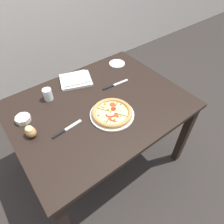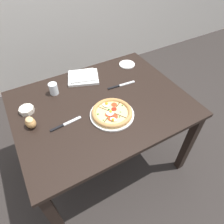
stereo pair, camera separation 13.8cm
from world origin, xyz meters
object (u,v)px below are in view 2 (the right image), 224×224
at_px(napkin_folded, 83,77).
at_px(water_glass, 54,89).
at_px(pizza, 112,113).
at_px(ramekin_bowl, 27,110).
at_px(side_saucer, 127,64).
at_px(knife_spare, 121,85).
at_px(bread_piece_near, 30,122).
at_px(knife_main, 66,124).
at_px(dining_table, 102,112).

bearing_deg(napkin_folded, water_glass, -165.73).
relative_size(pizza, ramekin_bowl, 2.94).
bearing_deg(side_saucer, knife_spare, -131.16).
bearing_deg(water_glass, bread_piece_near, -132.93).
relative_size(napkin_folded, water_glass, 3.42).
bearing_deg(pizza, ramekin_bowl, 147.54).
relative_size(napkin_folded, side_saucer, 2.15).
bearing_deg(napkin_folded, bread_piece_near, -147.57).
relative_size(knife_main, side_saucer, 1.55).
distance_m(knife_main, water_glass, 0.35).
bearing_deg(knife_spare, bread_piece_near, -168.88).
distance_m(ramekin_bowl, napkin_folded, 0.54).
bearing_deg(knife_spare, ramekin_bowl, 179.25).
bearing_deg(bread_piece_near, knife_spare, 6.37).
bearing_deg(pizza, knife_spare, 47.91).
bearing_deg(side_saucer, water_glass, -174.82).
height_order(dining_table, pizza, pizza).
bearing_deg(dining_table, napkin_folded, 89.15).
height_order(knife_spare, water_glass, water_glass).
bearing_deg(napkin_folded, pizza, -89.90).
relative_size(ramekin_bowl, water_glass, 1.16).
bearing_deg(knife_main, dining_table, 8.28).
height_order(knife_main, water_glass, water_glass).
relative_size(pizza, knife_main, 1.38).
bearing_deg(knife_spare, water_glass, 165.78).
distance_m(napkin_folded, bread_piece_near, 0.61).
height_order(ramekin_bowl, water_glass, water_glass).
relative_size(napkin_folded, knife_spare, 1.28).
xyz_separation_m(ramekin_bowl, bread_piece_near, (-0.00, -0.15, 0.02)).
height_order(bread_piece_near, water_glass, water_glass).
xyz_separation_m(napkin_folded, side_saucer, (0.44, -0.01, -0.01)).
bearing_deg(water_glass, pizza, -57.11).
xyz_separation_m(dining_table, bread_piece_near, (-0.51, 0.02, 0.14)).
bearing_deg(knife_spare, pizza, -127.34).
bearing_deg(side_saucer, pizza, -131.65).
bearing_deg(ramekin_bowl, napkin_folded, 18.70).
relative_size(pizza, knife_spare, 1.28).
bearing_deg(knife_main, ramekin_bowl, 123.17).
bearing_deg(side_saucer, bread_piece_near, -161.35).
height_order(bread_piece_near, knife_spare, bread_piece_near).
xyz_separation_m(napkin_folded, knife_spare, (0.23, -0.24, -0.01)).
distance_m(bread_piece_near, knife_main, 0.22).
xyz_separation_m(bread_piece_near, knife_spare, (0.74, 0.08, -0.04)).
distance_m(pizza, knife_spare, 0.34).
xyz_separation_m(ramekin_bowl, water_glass, (0.23, 0.10, 0.02)).
distance_m(water_glass, side_saucer, 0.72).
bearing_deg(dining_table, knife_spare, 23.59).
xyz_separation_m(dining_table, ramekin_bowl, (-0.50, 0.17, 0.12)).
relative_size(ramekin_bowl, side_saucer, 0.73).
bearing_deg(knife_spare, knife_main, -157.26).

